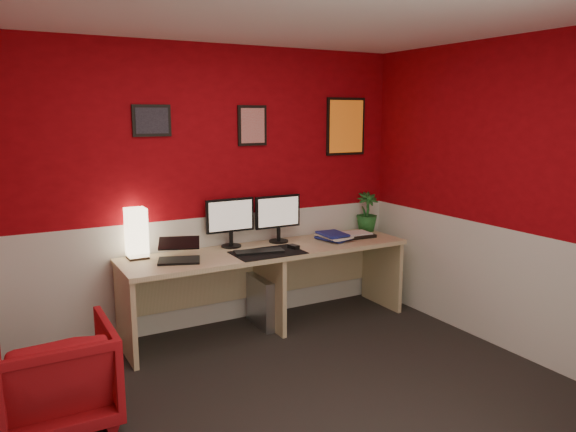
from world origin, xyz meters
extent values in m
cube|color=black|center=(0.00, 0.00, 0.00)|extent=(4.00, 3.50, 0.01)
cube|color=white|center=(0.00, 0.00, 2.50)|extent=(4.00, 3.50, 0.01)
cube|color=#99070F|center=(0.00, 1.75, 1.25)|extent=(4.00, 0.01, 2.50)
cube|color=#99070F|center=(0.00, -1.75, 1.25)|extent=(4.00, 0.01, 2.50)
cube|color=#99070F|center=(2.00, 0.00, 1.25)|extent=(0.01, 3.50, 2.50)
cube|color=silver|center=(0.00, 1.75, 0.50)|extent=(4.00, 0.01, 1.00)
cube|color=silver|center=(2.00, 0.00, 0.50)|extent=(0.01, 3.50, 1.00)
cube|color=tan|center=(0.52, 1.41, 0.36)|extent=(2.60, 0.65, 0.73)
cube|color=#FFE5B2|center=(-0.58, 1.64, 0.93)|extent=(0.16, 0.16, 0.40)
cube|color=black|center=(-0.31, 1.37, 0.84)|extent=(0.39, 0.33, 0.22)
cube|color=black|center=(0.25, 1.63, 1.02)|extent=(0.45, 0.06, 0.58)
cube|color=black|center=(0.72, 1.60, 1.02)|extent=(0.45, 0.06, 0.58)
cube|color=black|center=(0.44, 1.28, 0.73)|extent=(0.60, 0.38, 0.01)
cube|color=black|center=(0.37, 1.31, 0.74)|extent=(0.44, 0.22, 0.02)
cube|color=black|center=(0.71, 1.30, 0.75)|extent=(0.08, 0.11, 0.03)
imported|color=navy|center=(1.10, 1.39, 0.74)|extent=(0.29, 0.35, 0.03)
imported|color=silver|center=(1.08, 1.39, 0.77)|extent=(0.25, 0.33, 0.02)
imported|color=navy|center=(1.07, 1.39, 0.79)|extent=(0.24, 0.31, 0.03)
cube|color=black|center=(1.46, 1.43, 0.74)|extent=(0.36, 0.26, 0.03)
imported|color=#19591E|center=(1.73, 1.60, 0.93)|extent=(0.26, 0.26, 0.39)
cube|color=#99999E|center=(0.52, 1.48, 0.23)|extent=(0.22, 0.46, 0.45)
imported|color=#A40C13|center=(-1.35, 0.62, 0.32)|extent=(0.68, 0.70, 0.64)
cube|color=black|center=(-0.39, 1.74, 1.85)|extent=(0.32, 0.02, 0.26)
cube|color=red|center=(0.52, 1.74, 1.80)|extent=(0.28, 0.02, 0.36)
cube|color=orange|center=(1.54, 1.74, 1.78)|extent=(0.44, 0.02, 0.56)
camera|label=1|loc=(-1.64, -2.85, 1.91)|focal=34.60mm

